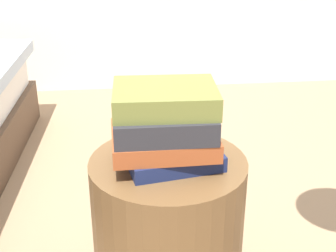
{
  "coord_description": "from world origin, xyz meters",
  "views": [
    {
      "loc": [
        -0.12,
        -1.1,
        1.11
      ],
      "look_at": [
        0.0,
        0.0,
        0.6
      ],
      "focal_mm": 51.4,
      "sensor_mm": 36.0,
      "label": 1
    }
  ],
  "objects_px": {
    "book_charcoal": "(164,121)",
    "book_olive": "(165,98)",
    "side_table": "(168,239)",
    "book_rust": "(164,140)",
    "book_navy": "(173,157)"
  },
  "relations": [
    {
      "from": "book_charcoal",
      "to": "book_olive",
      "type": "distance_m",
      "value": 0.06
    },
    {
      "from": "book_rust",
      "to": "book_navy",
      "type": "bearing_deg",
      "value": -24.89
    },
    {
      "from": "book_charcoal",
      "to": "book_olive",
      "type": "height_order",
      "value": "book_olive"
    },
    {
      "from": "book_rust",
      "to": "book_olive",
      "type": "height_order",
      "value": "book_olive"
    },
    {
      "from": "book_navy",
      "to": "book_olive",
      "type": "distance_m",
      "value": 0.16
    },
    {
      "from": "book_charcoal",
      "to": "book_olive",
      "type": "xyz_separation_m",
      "value": [
        0.0,
        0.01,
        0.06
      ]
    },
    {
      "from": "side_table",
      "to": "book_rust",
      "type": "height_order",
      "value": "book_rust"
    },
    {
      "from": "book_charcoal",
      "to": "book_olive",
      "type": "relative_size",
      "value": 0.98
    },
    {
      "from": "book_rust",
      "to": "book_charcoal",
      "type": "distance_m",
      "value": 0.05
    },
    {
      "from": "side_table",
      "to": "book_olive",
      "type": "bearing_deg",
      "value": 133.61
    },
    {
      "from": "book_charcoal",
      "to": "book_navy",
      "type": "bearing_deg",
      "value": -23.9
    },
    {
      "from": "book_rust",
      "to": "book_charcoal",
      "type": "relative_size",
      "value": 1.05
    },
    {
      "from": "book_navy",
      "to": "book_olive",
      "type": "height_order",
      "value": "book_olive"
    },
    {
      "from": "book_olive",
      "to": "book_charcoal",
      "type": "bearing_deg",
      "value": -113.58
    },
    {
      "from": "side_table",
      "to": "book_charcoal",
      "type": "distance_m",
      "value": 0.37
    }
  ]
}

